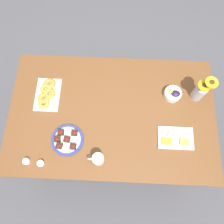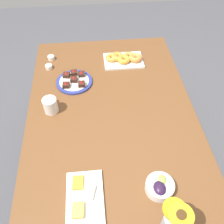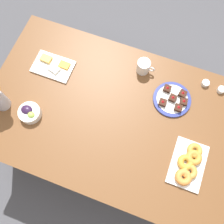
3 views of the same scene
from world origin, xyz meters
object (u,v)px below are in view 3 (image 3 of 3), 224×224
(jam_cup_berry, at_px, (205,83))
(jam_cup_honey, at_px, (221,90))
(coffee_mug, at_px, (144,67))
(dessert_plate, at_px, (172,99))
(cheese_platter, at_px, (53,66))
(dining_table, at_px, (112,118))
(grape_bowl, at_px, (30,113))
(croissant_platter, at_px, (189,164))

(jam_cup_berry, bearing_deg, jam_cup_honey, -5.25)
(coffee_mug, distance_m, dessert_plate, 0.28)
(coffee_mug, bearing_deg, cheese_platter, -162.05)
(dining_table, relative_size, cheese_platter, 6.15)
(cheese_platter, distance_m, jam_cup_berry, 0.99)
(coffee_mug, relative_size, cheese_platter, 0.45)
(grape_bowl, xyz_separation_m, cheese_platter, (-0.01, 0.35, -0.02))
(dessert_plate, bearing_deg, grape_bowl, -153.37)
(grape_bowl, bearing_deg, dining_table, 20.49)
(dining_table, height_order, cheese_platter, cheese_platter)
(dining_table, height_order, grape_bowl, grape_bowl)
(grape_bowl, bearing_deg, coffee_mug, 43.92)
(dessert_plate, bearing_deg, cheese_platter, -176.64)
(croissant_platter, height_order, jam_cup_berry, croissant_platter)
(dining_table, xyz_separation_m, cheese_platter, (-0.48, 0.17, 0.10))
(grape_bowl, xyz_separation_m, dessert_plate, (0.79, 0.40, -0.02))
(cheese_platter, relative_size, jam_cup_honey, 5.42)
(dining_table, bearing_deg, croissant_platter, -14.80)
(croissant_platter, relative_size, jam_cup_berry, 5.98)
(dining_table, xyz_separation_m, jam_cup_berry, (0.49, 0.40, 0.10))
(grape_bowl, height_order, croissant_platter, grape_bowl)
(coffee_mug, bearing_deg, grape_bowl, -136.08)
(croissant_platter, bearing_deg, jam_cup_berry, 93.05)
(grape_bowl, distance_m, cheese_platter, 0.35)
(croissant_platter, distance_m, jam_cup_honey, 0.53)
(grape_bowl, height_order, cheese_platter, grape_bowl)
(grape_bowl, relative_size, jam_cup_berry, 2.78)
(coffee_mug, xyz_separation_m, grape_bowl, (-0.55, -0.53, -0.02))
(cheese_platter, xyz_separation_m, dessert_plate, (0.80, 0.05, 0.00))
(coffee_mug, relative_size, dessert_plate, 0.50)
(grape_bowl, relative_size, jam_cup_honey, 2.78)
(cheese_platter, bearing_deg, coffee_mug, 17.95)
(cheese_platter, height_order, dessert_plate, dessert_plate)
(coffee_mug, bearing_deg, dining_table, -103.04)
(dessert_plate, bearing_deg, dining_table, -145.48)
(dining_table, bearing_deg, coffee_mug, 76.96)
(coffee_mug, distance_m, grape_bowl, 0.77)
(dining_table, relative_size, grape_bowl, 12.00)
(cheese_platter, bearing_deg, grape_bowl, -88.50)
(dining_table, height_order, jam_cup_berry, jam_cup_berry)
(croissant_platter, bearing_deg, grape_bowl, -177.75)
(cheese_platter, relative_size, jam_cup_berry, 5.42)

